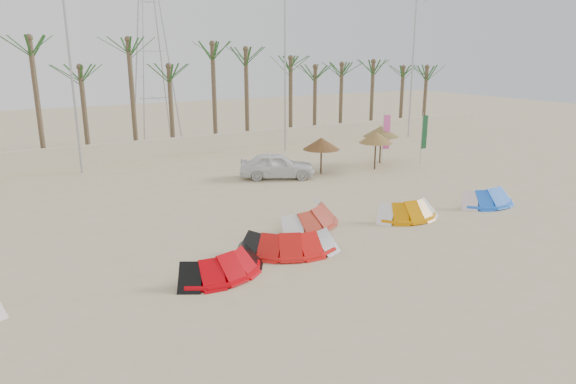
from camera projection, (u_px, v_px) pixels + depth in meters
ground at (381, 272)px, 16.84m from camera, size 120.00×120.00×0.00m
boundary_wall at (169, 148)px, 34.95m from camera, size 60.00×0.30×1.30m
palm_line at (167, 60)px, 34.99m from camera, size 52.00×4.00×7.70m
lamp_b at (72, 74)px, 29.02m from camera, size 1.25×0.14×11.00m
lamp_c at (286, 69)px, 35.86m from camera, size 1.25×0.14×11.00m
lamp_d at (413, 67)px, 41.73m from camera, size 1.25×0.14×11.00m
pylon at (158, 143)px, 40.60m from camera, size 3.00×3.00×14.00m
kite_red_left at (219, 262)px, 16.58m from camera, size 3.44×2.18×0.90m
kite_red_mid at (285, 240)px, 18.51m from camera, size 3.87×2.70×0.90m
kite_red_right at (306, 215)px, 21.37m from camera, size 4.01×2.87×0.90m
kite_orange at (404, 209)px, 22.19m from camera, size 3.10×1.84×0.90m
kite_blue at (484, 195)px, 24.23m from camera, size 3.14×1.63×0.90m
parasol_left at (321, 144)px, 29.89m from camera, size 2.18×2.18×2.15m
parasol_mid at (376, 137)px, 30.97m from camera, size 2.05×2.05×2.33m
parasol_right at (381, 131)px, 32.72m from camera, size 2.29×2.29×2.41m
flag_pink at (385, 133)px, 32.41m from camera, size 0.43×0.19×3.34m
flag_green at (424, 134)px, 32.62m from camera, size 0.45×0.05×3.27m
car at (277, 165)px, 29.16m from camera, size 4.54×3.47×1.44m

